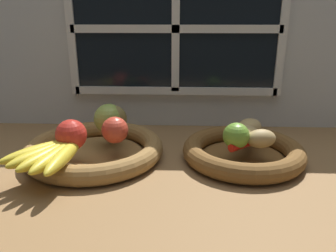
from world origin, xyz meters
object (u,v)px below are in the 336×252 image
Objects in this scene: apple_red_right at (115,131)px; apple_green_back at (109,119)px; apple_red_front at (71,135)px; potato_back at (249,128)px; fruit_bowl_left at (94,149)px; pear_brown at (115,119)px; fruit_bowl_right at (243,152)px; banana_bunch_front at (52,153)px; potato_large at (244,134)px; potato_small at (261,139)px; lime_near at (236,136)px; chili_pepper at (252,143)px.

apple_red_right is 0.83× the size of apple_green_back.
potato_back is (43.28, 10.89, -1.32)cm from apple_red_front.
apple_red_right is at bearing -18.11° from fruit_bowl_left.
apple_red_right is 7.71cm from pear_brown.
fruit_bowl_right is 45.46cm from banana_bunch_front.
apple_red_front reaches higher than potato_large.
potato_large reaches higher than fruit_bowl_right.
apple_red_front is 44.64cm from potato_back.
banana_bunch_front is 47.72cm from potato_small.
potato_back is 1.23× the size of lime_near.
potato_back is (36.92, -0.93, -1.67)cm from apple_green_back.
banana_bunch_front is at bearing -110.44° from apple_red_front.
apple_green_back is 1.03× the size of potato_back.
fruit_bowl_right is 1.53× the size of banana_bunch_front.
potato_large is (43.51, 12.51, 0.53)cm from banana_bunch_front.
fruit_bowl_left is 4.48× the size of potato_large.
apple_red_right is at bearing 145.65° from chili_pepper.
fruit_bowl_left is at bearing 180.00° from fruit_bowl_right.
pear_brown is 0.56× the size of chili_pepper.
fruit_bowl_right is at bearing 82.82° from chili_pepper.
apple_green_back is 36.97cm from potato_back.
apple_green_back is at bearing 61.72° from apple_red_front.
banana_bunch_front is (-8.67, -18.01, -2.40)cm from apple_green_back.
lime_near reaches higher than potato_back.
fruit_bowl_right is 4.87cm from chili_pepper.
fruit_bowl_right is (37.79, 0.00, 0.01)cm from fruit_bowl_left.
fruit_bowl_left is 39.48cm from chili_pepper.
apple_green_back reaches higher than fruit_bowl_right.
banana_bunch_front is 2.74× the size of potato_small.
pear_brown is 1.19× the size of lime_near.
apple_green_back is 1.10× the size of potato_small.
potato_back is at bearing 61.02° from lime_near.
apple_red_front reaches higher than fruit_bowl_left.
potato_back reaches higher than fruit_bowl_right.
fruit_bowl_right is 4.17× the size of apple_red_front.
chili_pepper is (36.25, -8.47, -2.98)cm from apple_green_back.
apple_red_front is 44.64cm from potato_small.
apple_red_front is 42.82cm from chili_pepper.
pear_brown reaches higher than potato_back.
chili_pepper is (33.29, -1.04, -2.29)cm from apple_red_right.
apple_green_back reaches higher than potato_small.
pear_brown is 37.68cm from potato_small.
banana_bunch_front is at bearing -115.70° from apple_green_back.
pear_brown is 20.96cm from banana_bunch_front.
fruit_bowl_left is at bearing 143.10° from chili_pepper.
pear_brown is (4.54, 5.64, 6.33)cm from fruit_bowl_left.
fruit_bowl_left is at bearing 65.45° from banana_bunch_front.
fruit_bowl_right is at bearing 14.04° from potato_large.
potato_large is at bearing 135.00° from potato_small.
apple_red_right is at bearing 177.74° from potato_small.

